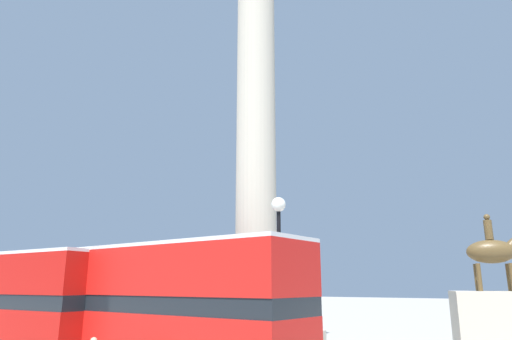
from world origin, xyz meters
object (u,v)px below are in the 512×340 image
(bus_b, at_px, (12,302))
(equestrian_statue, at_px, (499,317))
(street_lamp, at_px, (279,260))
(monument_column, at_px, (256,175))
(bus_a, at_px, (171,304))

(bus_b, height_order, equestrian_statue, equestrian_statue)
(equestrian_statue, relative_size, street_lamp, 1.02)
(monument_column, height_order, street_lamp, monument_column)
(equestrian_statue, distance_m, street_lamp, 11.20)
(monument_column, relative_size, bus_a, 2.08)
(bus_a, xyz_separation_m, bus_b, (-8.12, -0.98, -0.04))
(monument_column, bearing_deg, street_lamp, -46.77)
(monument_column, distance_m, bus_a, 7.92)
(bus_b, relative_size, street_lamp, 1.65)
(bus_a, bearing_deg, bus_b, -169.99)
(bus_b, relative_size, equestrian_statue, 1.61)
(monument_column, height_order, bus_a, monument_column)
(bus_b, xyz_separation_m, equestrian_statue, (16.71, 12.49, -0.69))
(monument_column, xyz_separation_m, equestrian_statue, (8.83, 5.95, -6.37))
(street_lamp, bearing_deg, equestrian_statue, 60.14)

